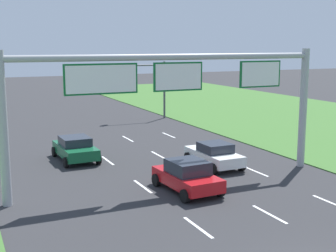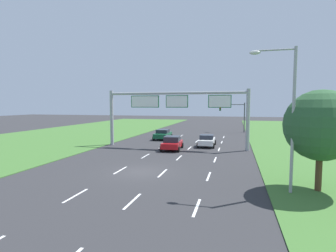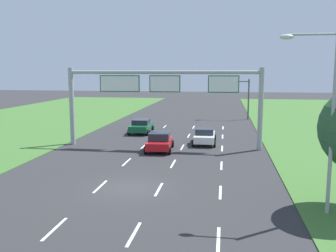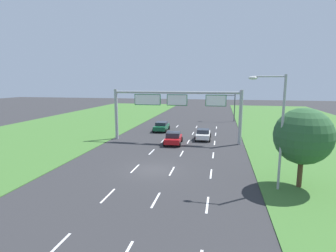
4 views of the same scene
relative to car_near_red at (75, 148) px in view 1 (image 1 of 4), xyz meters
name	(u,v)px [view 1 (image 1 of 4)]	position (x,y,z in m)	size (l,w,h in m)	color
lane_dashes_inner_right	(318,240)	(5.30, -15.96, -0.76)	(0.14, 44.40, 0.01)	white
car_near_red	(75,148)	(0.00, 0.00, 0.00)	(2.31, 4.28, 1.49)	#145633
car_lead_silver	(214,154)	(7.16, -5.03, -0.03)	(2.15, 4.21, 1.47)	white
car_mid_lane	(187,176)	(3.54, -8.60, 0.03)	(2.39, 4.16, 1.58)	red
sign_gantry	(175,90)	(3.56, -7.09, 4.18)	(17.24, 0.44, 7.00)	#9EA0A5
traffic_light_mast	(146,80)	(10.25, 13.39, 3.10)	(4.76, 0.49, 5.60)	#47494F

